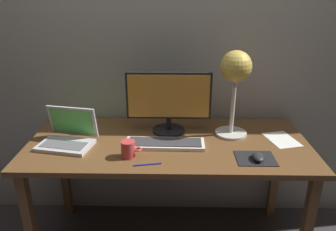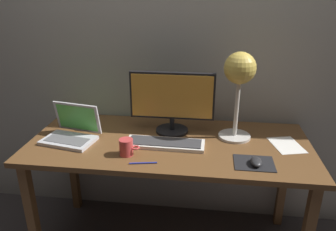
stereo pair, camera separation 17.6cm
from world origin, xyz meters
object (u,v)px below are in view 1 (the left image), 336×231
Objects in this scene: mouse at (258,157)px; keyboard_main at (165,144)px; desk_lamp at (235,74)px; monitor at (168,100)px; pen at (147,164)px; laptop at (69,134)px; coffee_mug at (129,149)px.

keyboard_main is at bearing 161.83° from mouse.
keyboard_main is 0.50m from mouse.
keyboard_main is 0.88× the size of desk_lamp.
monitor is 0.41m from desk_lamp.
pen is at bearing -174.15° from mouse.
laptop is (-0.56, -0.17, -0.15)m from monitor.
laptop is 1.00m from desk_lamp.
mouse is 0.69× the size of pen.
keyboard_main is at bearing -158.30° from desk_lamp.
pen is (-0.56, -0.06, -0.02)m from mouse.
laptop is (-0.54, 0.02, 0.05)m from keyboard_main.
coffee_mug reaches higher than pen.
coffee_mug is (-0.66, 0.02, 0.02)m from mouse.
coffee_mug is at bearing -153.39° from desk_lamp.
monitor is 0.60m from laptop.
mouse is 0.66m from coffee_mug.
desk_lamp is 0.48m from mouse.
coffee_mug is (-0.18, -0.13, 0.03)m from keyboard_main.
pen is at bearing -141.94° from desk_lamp.
pen is (-0.10, -0.40, -0.20)m from monitor.
keyboard_main is 4.61× the size of mouse.
mouse reaches higher than keyboard_main.
laptop is 2.32× the size of pen.
desk_lamp is 4.63× the size of coffee_mug.
laptop is at bearing 156.70° from coffee_mug.
coffee_mug reaches higher than mouse.
mouse is at bearing -2.09° from coffee_mug.
desk_lamp is at bearing 105.52° from mouse.
desk_lamp reaches higher than keyboard_main.
pen is (-0.08, -0.21, -0.01)m from keyboard_main.
desk_lamp is at bearing 26.61° from coffee_mug.
coffee_mug is at bearing -23.30° from laptop.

